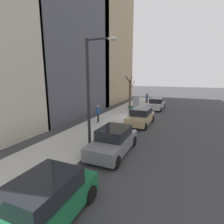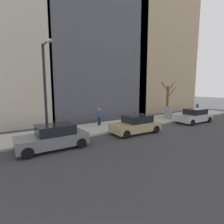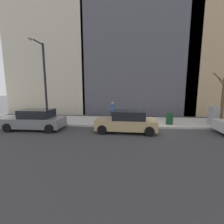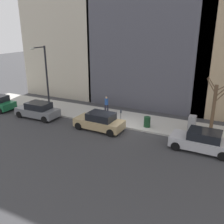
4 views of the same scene
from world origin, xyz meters
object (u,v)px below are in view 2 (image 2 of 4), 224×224
parking_meter (135,118)px  pedestrian_near_meter (197,108)px  parked_car_grey (53,137)px  bare_tree (168,99)px  parked_car_silver (194,116)px  streetlamp (46,84)px  utility_box (168,113)px  pedestrian_midblock (99,116)px  trash_bin (149,119)px  office_block_center (83,35)px  office_tower_left (142,48)px  parked_car_tan (136,125)px

parking_meter → pedestrian_near_meter: pedestrian_near_meter is taller
parked_car_grey → parking_meter: size_ratio=3.11×
parking_meter → bare_tree: (2.16, -7.33, 1.33)m
parked_car_silver → streetlamp: (1.55, 15.05, 3.28)m
parking_meter → utility_box: size_ratio=0.94×
utility_box → pedestrian_midblock: (1.43, 8.51, 0.24)m
trash_bin → office_block_center: (10.97, 2.22, 10.58)m
office_block_center → bare_tree: bearing=-141.8°
streetlamp → trash_bin: (0.62, -10.30, -3.42)m
parked_car_grey → office_block_center: size_ratio=0.19×
office_block_center → parking_meter: bearing=179.7°
trash_bin → pedestrian_midblock: (1.83, 4.88, 0.49)m
office_tower_left → office_block_center: (-0.13, 11.58, 0.41)m
utility_box → bare_tree: bearing=-47.5°
parking_meter → pedestrian_midblock: bearing=48.8°
pedestrian_near_meter → trash_bin: bearing=-135.6°
parked_car_silver → office_tower_left: bearing=-17.4°
pedestrian_near_meter → parked_car_silver: bearing=-108.5°
parking_meter → pedestrian_midblock: 3.46m
parked_car_grey → streetlamp: 3.56m
trash_bin → parked_car_tan: bearing=119.7°
parked_car_tan → utility_box: 7.57m
parked_car_grey → pedestrian_midblock: (3.84, -5.46, 0.35)m
parked_car_tan → bare_tree: bare_tree is taller
bare_tree → office_block_center: size_ratio=0.19×
parked_car_tan → pedestrian_midblock: (3.85, 1.33, 0.35)m
parked_car_grey → bare_tree: size_ratio=0.96×
streetlamp → pedestrian_midblock: (2.44, -5.42, -2.93)m
bare_tree → pedestrian_near_meter: (-1.70, -3.93, -1.22)m
streetlamp → utility_box: bearing=-85.8°
parking_meter → utility_box: bearing=-81.8°
parked_car_silver → trash_bin: (2.17, 4.75, -0.14)m
parking_meter → streetlamp: (-0.17, 8.02, 3.04)m
utility_box → trash_bin: 3.66m
utility_box → parked_car_grey: bearing=99.8°
utility_box → pedestrian_near_meter: (-0.40, -5.36, 0.24)m
parked_car_grey → trash_bin: (2.01, -10.33, -0.14)m
streetlamp → pedestrian_midblock: 6.63m
utility_box → trash_bin: bearing=96.3°
streetlamp → bare_tree: bearing=-81.4°
parked_car_silver → parked_car_tan: 8.29m
parked_car_grey → utility_box: 14.17m
streetlamp → trash_bin: bearing=-86.6°
bare_tree → streetlamp: bearing=98.6°
trash_bin → office_block_center: office_block_center is taller
pedestrian_near_meter → office_tower_left: 14.73m
streetlamp → pedestrian_near_meter: streetlamp is taller
parked_car_silver → parking_meter: bearing=77.9°
office_block_center → office_tower_left: bearing=-89.4°
parked_car_tan → office_block_center: (12.99, -1.32, 10.45)m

